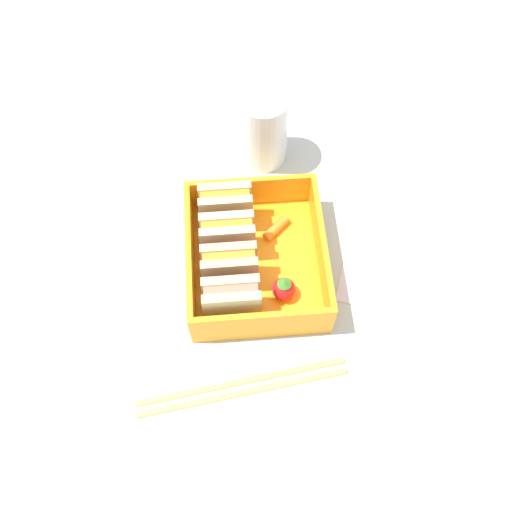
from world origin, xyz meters
The scene contains 12 objects.
ground_plane centered at (0.00, 0.00, -1.00)cm, with size 120.00×120.00×2.00cm, color beige.
bento_tray centered at (0.00, 0.00, 0.60)cm, with size 16.92×14.80×1.20cm, color orange.
bento_rim centered at (0.00, 0.00, 3.41)cm, with size 16.92×14.80×4.43cm.
sandwich_left centered at (-5.67, 2.93, 4.08)cm, with size 2.84×5.85×5.76cm.
sandwich_center_left centered at (-1.89, 2.93, 4.08)cm, with size 2.84×5.85×5.76cm.
sandwich_center centered at (1.89, 2.93, 4.08)cm, with size 2.84×5.85×5.76cm.
sandwich_center_right centered at (5.67, 2.93, 4.08)cm, with size 2.84×5.85×5.76cm.
strawberry_far_left centered at (-4.08, -2.64, 2.58)cm, with size 2.51×2.51×3.11cm.
carrot_stick_far_left centered at (3.94, -2.62, 1.75)cm, with size 1.10×1.10×3.54cm, color orange.
chopstick_pair centered at (-13.62, 2.45, 0.35)cm, with size 4.70×21.71×0.70cm.
drinking_glass centered at (15.97, -2.10, 4.95)cm, with size 5.96×5.96×9.89cm, color white.
folded_napkin centered at (-0.55, -15.06, 0.20)cm, with size 12.53×9.85×0.40cm, color silver.
Camera 1 is at (-29.51, 2.33, 57.29)cm, focal length 40.00 mm.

